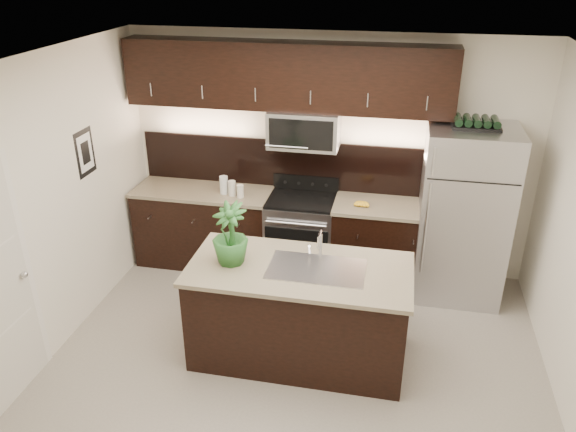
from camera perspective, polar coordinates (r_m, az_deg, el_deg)
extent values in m
plane|color=gray|center=(5.31, 0.61, -15.08)|extent=(4.50, 4.50, 0.00)
cube|color=silver|center=(6.36, 4.17, 6.16)|extent=(4.50, 0.02, 2.70)
cube|color=silver|center=(2.97, -7.20, -19.80)|extent=(4.50, 0.02, 2.70)
cube|color=silver|center=(5.40, -23.45, 0.36)|extent=(0.02, 4.00, 2.70)
cube|color=white|center=(4.10, 0.79, 14.92)|extent=(4.50, 4.00, 0.02)
sphere|color=silver|center=(5.19, -25.19, -5.41)|extent=(0.06, 0.06, 0.06)
cube|color=black|center=(5.87, -19.89, 6.07)|extent=(0.01, 0.32, 0.46)
cube|color=white|center=(5.86, -19.86, 6.07)|extent=(0.00, 0.24, 0.36)
cube|color=black|center=(6.76, -8.42, -1.16)|extent=(1.57, 0.62, 0.90)
cube|color=black|center=(6.40, 9.84, -2.89)|extent=(1.16, 0.62, 0.90)
cube|color=#B2B2B7|center=(6.48, 1.35, -2.11)|extent=(0.76, 0.62, 0.90)
cube|color=black|center=(6.27, 1.39, 1.65)|extent=(0.76, 0.60, 0.03)
cube|color=tan|center=(6.56, -8.68, 2.51)|extent=(1.59, 0.65, 0.04)
cube|color=tan|center=(6.19, 10.16, 0.94)|extent=(1.18, 0.65, 0.04)
cube|color=black|center=(6.46, 0.10, 5.31)|extent=(3.49, 0.02, 0.56)
cube|color=#B2B2B7|center=(6.10, 1.66, 8.82)|extent=(0.76, 0.40, 0.40)
cube|color=black|center=(6.04, -0.19, 14.03)|extent=(3.49, 0.33, 0.70)
cube|color=black|center=(5.18, 1.15, -9.89)|extent=(1.90, 0.90, 0.90)
cube|color=tan|center=(4.93, 1.19, -5.44)|extent=(1.96, 0.96, 0.04)
cube|color=silver|center=(4.89, 2.93, -5.35)|extent=(0.84, 0.50, 0.01)
cylinder|color=silver|center=(5.02, 3.34, -3.03)|extent=(0.03, 0.03, 0.24)
cylinder|color=silver|center=(4.89, 3.26, -1.87)|extent=(0.02, 0.14, 0.02)
cylinder|color=silver|center=(4.85, 3.12, -2.76)|extent=(0.02, 0.02, 0.10)
cube|color=#B2B2B7|center=(6.17, 17.35, 0.20)|extent=(0.90, 0.81, 1.87)
cube|color=black|center=(5.85, 18.56, 8.64)|extent=(0.46, 0.29, 0.03)
cylinder|color=black|center=(5.81, 16.90, 9.33)|extent=(0.08, 0.26, 0.08)
cylinder|color=black|center=(5.82, 17.77, 9.24)|extent=(0.08, 0.26, 0.08)
cylinder|color=black|center=(5.83, 18.63, 9.14)|extent=(0.08, 0.26, 0.08)
cylinder|color=black|center=(5.84, 19.50, 9.05)|extent=(0.08, 0.26, 0.08)
cylinder|color=black|center=(5.86, 20.35, 8.95)|extent=(0.08, 0.26, 0.08)
imported|color=#265B24|center=(4.89, -5.92, -1.82)|extent=(0.41, 0.41, 0.56)
cylinder|color=silver|center=(6.38, -6.54, 3.16)|extent=(0.09, 0.09, 0.20)
cylinder|color=silver|center=(6.33, -5.71, 2.83)|extent=(0.09, 0.09, 0.17)
cylinder|color=silver|center=(6.27, -4.88, 2.54)|extent=(0.08, 0.08, 0.14)
cylinder|color=silver|center=(6.11, 14.53, 1.36)|extent=(0.10, 0.10, 0.19)
cylinder|color=silver|center=(6.07, 14.64, 2.27)|extent=(0.10, 0.10, 0.02)
cylinder|color=silver|center=(6.05, 14.69, 2.69)|extent=(0.01, 0.01, 0.08)
ellipsoid|color=gold|center=(6.11, 7.08, 1.30)|extent=(0.18, 0.14, 0.05)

